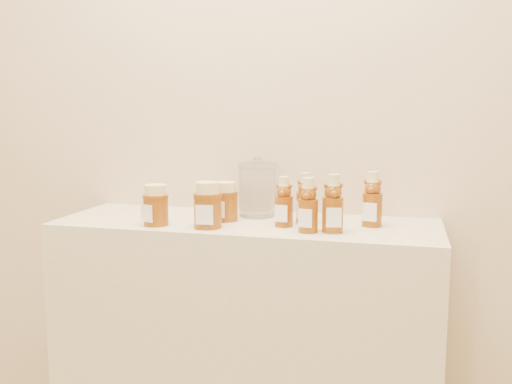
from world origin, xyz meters
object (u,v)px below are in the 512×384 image
(bear_bottle_front_left, at_px, (308,201))
(display_table, at_px, (246,357))
(honey_jar_left, at_px, (156,205))
(bear_bottle_back_left, at_px, (284,198))
(glass_canister, at_px, (257,187))

(bear_bottle_front_left, bearing_deg, display_table, 162.85)
(display_table, relative_size, bear_bottle_front_left, 6.71)
(display_table, bearing_deg, honey_jar_left, -154.38)
(display_table, height_order, honey_jar_left, honey_jar_left)
(bear_bottle_back_left, xyz_separation_m, glass_canister, (-0.12, 0.14, 0.01))
(bear_bottle_back_left, distance_m, glass_canister, 0.18)
(honey_jar_left, relative_size, glass_canister, 0.65)
(honey_jar_left, bearing_deg, bear_bottle_back_left, 33.23)
(honey_jar_left, distance_m, glass_canister, 0.34)
(bear_bottle_back_left, xyz_separation_m, honey_jar_left, (-0.38, -0.08, -0.02))
(bear_bottle_front_left, xyz_separation_m, glass_canister, (-0.20, 0.20, 0.01))
(bear_bottle_back_left, bearing_deg, glass_canister, 136.52)
(honey_jar_left, height_order, glass_canister, glass_canister)
(display_table, xyz_separation_m, honey_jar_left, (-0.25, -0.12, 0.51))
(bear_bottle_front_left, xyz_separation_m, honey_jar_left, (-0.46, -0.02, -0.03))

